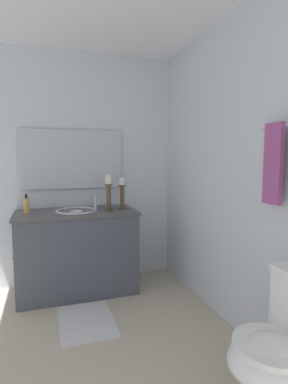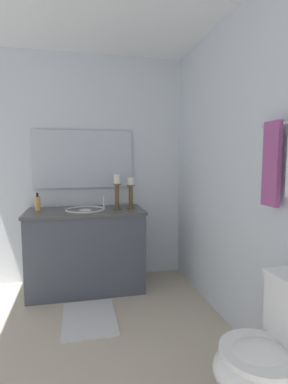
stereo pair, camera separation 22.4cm
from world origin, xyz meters
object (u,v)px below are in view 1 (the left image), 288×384
at_px(toilet, 282,349).
at_px(towel_near_vanity, 273,164).
at_px(mirror, 72,159).
at_px(candle_holder_tall, 122,192).
at_px(candle_holder_short, 109,191).
at_px(vanity_cabinet, 77,251).
at_px(sink_basin, 77,215).
at_px(bath_mat, 87,321).
at_px(soap_bottle, 26,205).

distance_m(toilet, towel_near_vanity, 1.03).
bearing_deg(mirror, candle_holder_tall, 59.08).
xyz_separation_m(candle_holder_short, toilet, (1.83, 0.52, -0.65)).
relative_size(mirror, candle_holder_short, 2.96).
bearing_deg(candle_holder_short, vanity_cabinet, -95.21).
bearing_deg(sink_basin, vanity_cabinet, -90.00).
xyz_separation_m(mirror, bath_mat, (0.91, -0.00, -1.33)).
bearing_deg(soap_bottle, toilet, 34.27).
bearing_deg(towel_near_vanity, mirror, -149.61).
bearing_deg(bath_mat, soap_bottle, -145.81).
distance_m(vanity_cabinet, mirror, 0.96).
bearing_deg(soap_bottle, vanity_cabinet, 83.22).
relative_size(vanity_cabinet, toilet, 1.57).
bearing_deg(soap_bottle, towel_near_vanity, 44.09).
relative_size(towel_near_vanity, bath_mat, 0.83).
distance_m(candle_holder_tall, towel_near_vanity, 1.64).
relative_size(mirror, candle_holder_tall, 3.32).
height_order(candle_holder_tall, candle_holder_short, candle_holder_short).
bearing_deg(toilet, candle_holder_short, -164.16).
bearing_deg(sink_basin, mirror, -179.80).
bearing_deg(candle_holder_tall, candle_holder_short, -78.83).
distance_m(candle_holder_short, towel_near_vanity, 1.66).
height_order(vanity_cabinet, toilet, vanity_cabinet).
relative_size(candle_holder_tall, toilet, 0.43).
bearing_deg(vanity_cabinet, mirror, 179.99).
xyz_separation_m(sink_basin, towel_near_vanity, (1.50, 1.04, 0.52)).
xyz_separation_m(candle_holder_short, bath_mat, (0.60, -0.32, -1.01)).
bearing_deg(sink_basin, candle_holder_short, 84.78).
distance_m(sink_basin, mirror, 0.61).
bearing_deg(candle_holder_short, sink_basin, -95.22).
height_order(candle_holder_short, soap_bottle, candle_holder_short).
relative_size(sink_basin, mirror, 0.38).
relative_size(toilet, bath_mat, 1.25).
bearing_deg(toilet, sink_basin, -155.68).
relative_size(vanity_cabinet, bath_mat, 1.96).
relative_size(candle_holder_tall, soap_bottle, 1.77).
xyz_separation_m(soap_bottle, towel_near_vanity, (1.55, 1.51, 0.41)).
bearing_deg(candle_holder_tall, mirror, -120.92).
relative_size(sink_basin, towel_near_vanity, 0.81).
height_order(soap_bottle, towel_near_vanity, towel_near_vanity).
bearing_deg(toilet, bath_mat, -145.69).
height_order(vanity_cabinet, candle_holder_short, candle_holder_short).
relative_size(candle_holder_short, towel_near_vanity, 0.72).
xyz_separation_m(mirror, soap_bottle, (0.23, -0.46, -0.43)).
height_order(vanity_cabinet, bath_mat, vanity_cabinet).
bearing_deg(towel_near_vanity, sink_basin, -145.19).
distance_m(vanity_cabinet, toilet, 2.04).
bearing_deg(candle_holder_short, towel_near_vanity, 26.17).
distance_m(candle_holder_short, bath_mat, 1.22).
bearing_deg(soap_bottle, mirror, 115.98).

